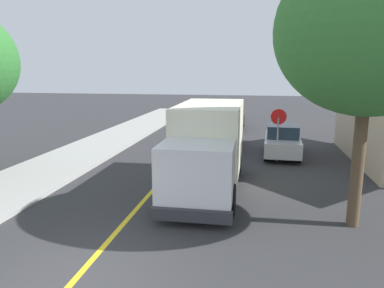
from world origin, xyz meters
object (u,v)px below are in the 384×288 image
at_px(parked_van_across, 282,141).
at_px(parked_car_mid, 232,119).
at_px(stop_sign, 278,125).
at_px(parked_car_near, 223,134).
at_px(street_tree_far_side, 370,31).
at_px(parked_car_far, 233,110).
at_px(box_truck, 208,143).

bearing_deg(parked_van_across, parked_car_mid, 110.93).
bearing_deg(parked_car_mid, stop_sign, -73.46).
height_order(parked_car_near, parked_car_mid, same).
relative_size(parked_car_near, street_tree_far_side, 0.57).
bearing_deg(parked_car_far, parked_van_across, -76.18).
height_order(parked_car_far, parked_van_across, same).
xyz_separation_m(parked_van_across, stop_sign, (-0.33, -1.32, 1.06)).
height_order(parked_car_near, parked_van_across, same).
xyz_separation_m(parked_car_mid, street_tree_far_side, (4.74, -17.31, 4.71)).
height_order(parked_car_mid, parked_van_across, same).
bearing_deg(box_truck, parked_car_far, 91.01).
bearing_deg(box_truck, parked_car_near, 90.75).
distance_m(parked_car_mid, parked_van_across, 9.12).
xyz_separation_m(parked_car_far, stop_sign, (3.22, -15.76, 1.06)).
distance_m(parked_car_near, parked_car_far, 12.93).
bearing_deg(parked_car_near, stop_sign, -43.86).
xyz_separation_m(parked_van_across, street_tree_far_side, (1.48, -8.79, 4.71)).
relative_size(stop_sign, street_tree_far_side, 0.34).
bearing_deg(parked_car_mid, street_tree_far_side, -74.69).
xyz_separation_m(box_truck, parked_car_far, (-0.36, 20.49, -0.97)).
bearing_deg(street_tree_far_side, parked_van_across, 99.57).
bearing_deg(stop_sign, parked_van_across, 75.80).
bearing_deg(parked_van_across, stop_sign, -104.20).
distance_m(parked_car_mid, street_tree_far_side, 18.55).
distance_m(parked_car_far, stop_sign, 16.12).
bearing_deg(parked_car_near, parked_car_far, 91.17).
bearing_deg(parked_van_across, street_tree_far_side, -80.43).
height_order(parked_car_mid, parked_car_far, same).
xyz_separation_m(box_truck, parked_car_near, (-0.10, 7.56, -0.97)).
distance_m(box_truck, parked_car_near, 7.63).
bearing_deg(box_truck, stop_sign, 58.88).
bearing_deg(street_tree_far_side, parked_car_mid, 105.31).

